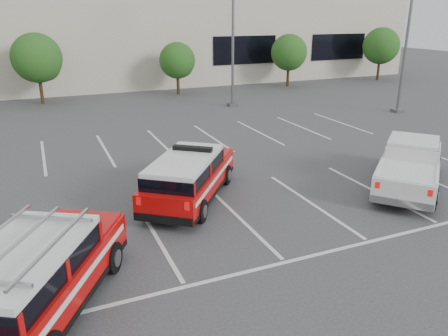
{
  "coord_description": "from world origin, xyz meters",
  "views": [
    {
      "loc": [
        -5.28,
        -11.17,
        6.02
      ],
      "look_at": [
        0.24,
        1.72,
        1.05
      ],
      "focal_mm": 35.0,
      "sensor_mm": 36.0,
      "label": 1
    }
  ],
  "objects_px": {
    "tree_mid_left": "(38,60)",
    "tree_mid_right": "(178,62)",
    "tree_far_right": "(381,47)",
    "ladder_suv": "(38,281)",
    "convention_building": "(93,29)",
    "white_pickup": "(409,169)",
    "tree_right": "(290,54)",
    "light_pole_right": "(408,28)",
    "light_pole_mid": "(233,27)",
    "fire_chief_suv": "(189,180)"
  },
  "relations": [
    {
      "from": "tree_mid_left",
      "to": "tree_mid_right",
      "type": "bearing_deg",
      "value": -0.0
    },
    {
      "from": "light_pole_mid",
      "to": "tree_mid_left",
      "type": "bearing_deg",
      "value": 153.08
    },
    {
      "from": "tree_right",
      "to": "tree_mid_left",
      "type": "bearing_deg",
      "value": 180.0
    },
    {
      "from": "tree_mid_right",
      "to": "light_pole_right",
      "type": "relative_size",
      "value": 0.39
    },
    {
      "from": "light_pole_mid",
      "to": "tree_right",
      "type": "bearing_deg",
      "value": 36.77
    },
    {
      "from": "convention_building",
      "to": "white_pickup",
      "type": "bearing_deg",
      "value": -78.22
    },
    {
      "from": "tree_far_right",
      "to": "light_pole_right",
      "type": "relative_size",
      "value": 0.47
    },
    {
      "from": "tree_mid_right",
      "to": "white_pickup",
      "type": "xyz_separation_m",
      "value": [
        1.75,
        -22.11,
        -1.83
      ]
    },
    {
      "from": "tree_mid_left",
      "to": "ladder_suv",
      "type": "distance_m",
      "value": 24.71
    },
    {
      "from": "tree_mid_left",
      "to": "ladder_suv",
      "type": "relative_size",
      "value": 0.91
    },
    {
      "from": "convention_building",
      "to": "tree_mid_right",
      "type": "bearing_deg",
      "value": -63.43
    },
    {
      "from": "convention_building",
      "to": "tree_mid_right",
      "type": "xyz_separation_m",
      "value": [
        4.91,
        -9.82,
        -2.22
      ]
    },
    {
      "from": "fire_chief_suv",
      "to": "white_pickup",
      "type": "relative_size",
      "value": 0.95
    },
    {
      "from": "tree_right",
      "to": "light_pole_mid",
      "type": "height_order",
      "value": "light_pole_mid"
    },
    {
      "from": "light_pole_right",
      "to": "white_pickup",
      "type": "height_order",
      "value": "light_pole_right"
    },
    {
      "from": "convention_building",
      "to": "tree_right",
      "type": "bearing_deg",
      "value": -33.37
    },
    {
      "from": "tree_far_right",
      "to": "light_pole_right",
      "type": "distance_m",
      "value": 15.24
    },
    {
      "from": "tree_mid_right",
      "to": "light_pole_right",
      "type": "bearing_deg",
      "value": -47.83
    },
    {
      "from": "tree_right",
      "to": "tree_mid_right",
      "type": "bearing_deg",
      "value": -180.0
    },
    {
      "from": "tree_far_right",
      "to": "ladder_suv",
      "type": "xyz_separation_m",
      "value": [
        -30.87,
        -24.59,
        -2.25
      ]
    },
    {
      "from": "tree_far_right",
      "to": "convention_building",
      "type": "bearing_deg",
      "value": 158.49
    },
    {
      "from": "tree_mid_left",
      "to": "light_pole_right",
      "type": "bearing_deg",
      "value": -29.95
    },
    {
      "from": "tree_mid_left",
      "to": "fire_chief_suv",
      "type": "height_order",
      "value": "tree_mid_left"
    },
    {
      "from": "tree_right",
      "to": "tree_far_right",
      "type": "distance_m",
      "value": 10.0
    },
    {
      "from": "light_pole_right",
      "to": "white_pickup",
      "type": "distance_m",
      "value": 14.33
    },
    {
      "from": "white_pickup",
      "to": "ladder_suv",
      "type": "xyz_separation_m",
      "value": [
        -12.62,
        -2.49,
        0.11
      ]
    },
    {
      "from": "convention_building",
      "to": "tree_mid_left",
      "type": "relative_size",
      "value": 12.38
    },
    {
      "from": "light_pole_right",
      "to": "white_pickup",
      "type": "bearing_deg",
      "value": -132.3
    },
    {
      "from": "white_pickup",
      "to": "ladder_suv",
      "type": "distance_m",
      "value": 12.86
    },
    {
      "from": "tree_right",
      "to": "light_pole_right",
      "type": "xyz_separation_m",
      "value": [
        0.91,
        -12.05,
        2.41
      ]
    },
    {
      "from": "convention_building",
      "to": "white_pickup",
      "type": "distance_m",
      "value": 32.86
    },
    {
      "from": "light_pole_right",
      "to": "fire_chief_suv",
      "type": "height_order",
      "value": "light_pole_right"
    },
    {
      "from": "light_pole_right",
      "to": "ladder_suv",
      "type": "distance_m",
      "value": 25.51
    },
    {
      "from": "fire_chief_suv",
      "to": "ladder_suv",
      "type": "height_order",
      "value": "ladder_suv"
    },
    {
      "from": "tree_far_right",
      "to": "tree_mid_right",
      "type": "bearing_deg",
      "value": -180.0
    },
    {
      "from": "tree_mid_left",
      "to": "tree_mid_right",
      "type": "relative_size",
      "value": 1.21
    },
    {
      "from": "tree_right",
      "to": "light_pole_mid",
      "type": "xyz_separation_m",
      "value": [
        -8.09,
        -6.05,
        2.41
      ]
    },
    {
      "from": "light_pole_mid",
      "to": "white_pickup",
      "type": "bearing_deg",
      "value": -90.56
    },
    {
      "from": "tree_right",
      "to": "light_pole_right",
      "type": "bearing_deg",
      "value": -85.69
    },
    {
      "from": "light_pole_mid",
      "to": "ladder_suv",
      "type": "xyz_separation_m",
      "value": [
        -12.78,
        -18.55,
        -4.4
      ]
    },
    {
      "from": "tree_right",
      "to": "white_pickup",
      "type": "distance_m",
      "value": 23.69
    },
    {
      "from": "convention_building",
      "to": "ladder_suv",
      "type": "distance_m",
      "value": 35.14
    },
    {
      "from": "tree_mid_right",
      "to": "tree_far_right",
      "type": "relative_size",
      "value": 0.82
    },
    {
      "from": "ladder_suv",
      "to": "light_pole_right",
      "type": "bearing_deg",
      "value": 60.17
    },
    {
      "from": "white_pickup",
      "to": "tree_right",
      "type": "bearing_deg",
      "value": 118.74
    },
    {
      "from": "fire_chief_suv",
      "to": "tree_mid_right",
      "type": "bearing_deg",
      "value": 110.44
    },
    {
      "from": "tree_right",
      "to": "fire_chief_suv",
      "type": "bearing_deg",
      "value": -128.54
    },
    {
      "from": "fire_chief_suv",
      "to": "tree_far_right",
      "type": "bearing_deg",
      "value": 74.86
    },
    {
      "from": "light_pole_mid",
      "to": "tree_far_right",
      "type": "bearing_deg",
      "value": 18.48
    },
    {
      "from": "convention_building",
      "to": "tree_mid_right",
      "type": "distance_m",
      "value": 11.2
    }
  ]
}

